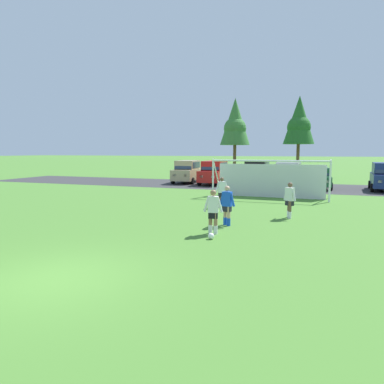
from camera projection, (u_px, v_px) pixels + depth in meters
The scene contains 15 objects.
ground_plane at pixel (221, 199), 22.30m from camera, with size 400.00×400.00×0.00m, color #477A2D.
parking_lot_strip at pixel (248, 186), 30.84m from camera, with size 52.00×8.40×0.01m, color #333335.
soccer_ball at pixel (211, 236), 12.07m from camera, with size 0.22×0.22×0.22m.
soccer_goal at pixel (270, 178), 22.75m from camera, with size 7.45×2.05×2.57m.
player_striker_near at pixel (290, 200), 15.82m from camera, with size 0.62×0.53×1.64m.
player_midfield_center at pixel (222, 192), 18.94m from camera, with size 0.69×0.43×1.64m.
player_defender_far at pixel (227, 206), 14.24m from camera, with size 0.72×0.29×1.64m.
player_winger_left at pixel (213, 212), 12.79m from camera, with size 0.75×0.31×1.64m.
parked_car_slot_far_left at pixel (187, 171), 33.66m from camera, with size 2.37×4.72×2.16m.
parked_car_slot_left at pixel (214, 172), 31.99m from camera, with size 2.20×4.63×2.16m.
parked_car_slot_center_left at pixel (257, 173), 31.67m from camera, with size 2.18×4.62×2.16m.
parked_car_slot_center at pixel (289, 175), 28.93m from camera, with size 2.24×4.65×2.16m.
parked_car_slot_center_right at pixel (317, 178), 28.45m from camera, with size 2.28×4.33×1.72m.
tree_left_edge at pixel (235, 123), 39.58m from camera, with size 3.40×3.40×9.07m.
tree_mid_left at pixel (299, 122), 39.37m from camera, with size 3.49×3.49×9.30m.
Camera 1 is at (5.77, -6.41, 3.04)m, focal length 32.49 mm.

